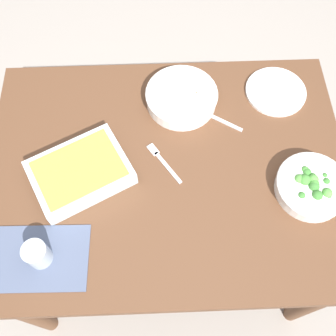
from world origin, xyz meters
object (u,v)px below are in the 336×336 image
object	(u,v)px
side_plate	(276,91)
fork_on_table	(162,161)
drink_cup	(38,255)
spoon_by_stew	(213,117)
baking_dish	(80,172)
stew_bowl	(182,97)
broccoli_bowl	(312,186)

from	to	relation	value
side_plate	fork_on_table	world-z (taller)	side_plate
drink_cup	side_plate	bearing A→B (deg)	36.28
drink_cup	spoon_by_stew	size ratio (longest dim) A/B	0.54
side_plate	baking_dish	bearing A→B (deg)	-155.27
stew_bowl	side_plate	size ratio (longest dim) A/B	1.17
stew_bowl	side_plate	bearing A→B (deg)	5.09
drink_cup	stew_bowl	bearing A→B (deg)	51.06
baking_dish	stew_bowl	bearing A→B (deg)	40.03
broccoli_bowl	spoon_by_stew	bearing A→B (deg)	133.91
broccoli_bowl	side_plate	xyz separation A→B (m)	(-0.04, 0.39, -0.02)
drink_cup	fork_on_table	bearing A→B (deg)	40.34
spoon_by_stew	broccoli_bowl	bearing A→B (deg)	-46.09
fork_on_table	drink_cup	bearing A→B (deg)	-139.66
baking_dish	spoon_by_stew	world-z (taller)	baking_dish
spoon_by_stew	fork_on_table	distance (m)	0.25
baking_dish	fork_on_table	size ratio (longest dim) A/B	2.35
broccoli_bowl	fork_on_table	bearing A→B (deg)	165.09
baking_dish	side_plate	size ratio (longest dim) A/B	1.67
stew_bowl	fork_on_table	distance (m)	0.25
baking_dish	fork_on_table	world-z (taller)	baking_dish
baking_dish	drink_cup	bearing A→B (deg)	-111.56
drink_cup	side_plate	world-z (taller)	drink_cup
baking_dish	drink_cup	size ratio (longest dim) A/B	4.32
baking_dish	side_plate	bearing A→B (deg)	24.73
spoon_by_stew	drink_cup	bearing A→B (deg)	-139.09
stew_bowl	baking_dish	distance (m)	0.44
side_plate	spoon_by_stew	bearing A→B (deg)	-156.99
side_plate	spoon_by_stew	distance (m)	0.26
stew_bowl	fork_on_table	xyz separation A→B (m)	(-0.08, -0.24, -0.03)
stew_bowl	drink_cup	bearing A→B (deg)	-128.94
baking_dish	drink_cup	distance (m)	0.29
spoon_by_stew	baking_dish	bearing A→B (deg)	-154.38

